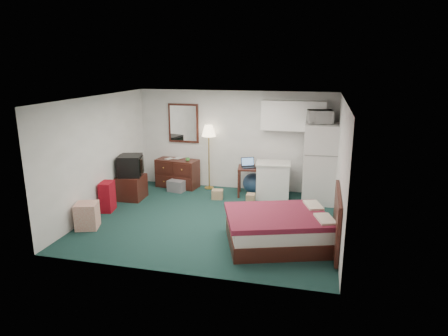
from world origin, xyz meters
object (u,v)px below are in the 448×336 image
(fridge, at_px, (320,164))
(bed, at_px, (279,229))
(desk, at_px, (249,181))
(floor_lamp, at_px, (209,157))
(tv_stand, at_px, (132,187))
(kitchen_counter, at_px, (273,181))
(suitcase, at_px, (107,196))
(dresser, at_px, (178,173))

(fridge, xyz_separation_m, bed, (-0.65, -2.50, -0.63))
(desk, xyz_separation_m, bed, (1.00, -2.59, -0.07))
(bed, bearing_deg, desk, 92.65)
(floor_lamp, distance_m, desk, 1.24)
(fridge, bearing_deg, desk, 174.55)
(bed, distance_m, tv_stand, 4.04)
(tv_stand, bearing_deg, desk, 17.26)
(bed, relative_size, tv_stand, 2.87)
(tv_stand, bearing_deg, floor_lamp, 36.03)
(desk, bearing_deg, tv_stand, -169.41)
(tv_stand, bearing_deg, bed, -26.06)
(kitchen_counter, relative_size, bed, 0.47)
(bed, bearing_deg, suitcase, 149.90)
(tv_stand, relative_size, suitcase, 0.95)
(floor_lamp, height_order, desk, floor_lamp)
(dresser, xyz_separation_m, bed, (2.95, -2.81, -0.08))
(kitchen_counter, bearing_deg, desk, 169.48)
(fridge, bearing_deg, dresser, 172.56)
(desk, relative_size, kitchen_counter, 0.85)
(bed, bearing_deg, dresser, 117.87)
(fridge, bearing_deg, bed, -107.07)
(dresser, xyz_separation_m, tv_stand, (-0.74, -1.15, -0.08))
(suitcase, bearing_deg, desk, 22.16)
(dresser, xyz_separation_m, kitchen_counter, (2.52, -0.28, 0.05))
(floor_lamp, distance_m, suitcase, 2.76)
(dresser, height_order, fridge, fridge)
(tv_stand, bearing_deg, suitcase, -101.62)
(kitchen_counter, height_order, bed, kitchen_counter)
(kitchen_counter, bearing_deg, floor_lamp, 163.00)
(kitchen_counter, distance_m, tv_stand, 3.38)
(bed, height_order, tv_stand, bed)
(kitchen_counter, xyz_separation_m, bed, (0.42, -2.54, -0.13))
(tv_stand, bearing_deg, kitchen_counter, 13.22)
(kitchen_counter, xyz_separation_m, suitcase, (-3.41, -1.75, -0.09))
(floor_lamp, xyz_separation_m, suitcase, (-1.73, -2.09, -0.50))
(dresser, bearing_deg, floor_lamp, 13.05)
(fridge, xyz_separation_m, suitcase, (-4.48, -1.71, -0.59))
(bed, relative_size, suitcase, 2.72)
(fridge, relative_size, bed, 1.03)
(dresser, distance_m, floor_lamp, 0.96)
(fridge, height_order, suitcase, fridge)
(floor_lamp, xyz_separation_m, desk, (1.11, -0.30, -0.47))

